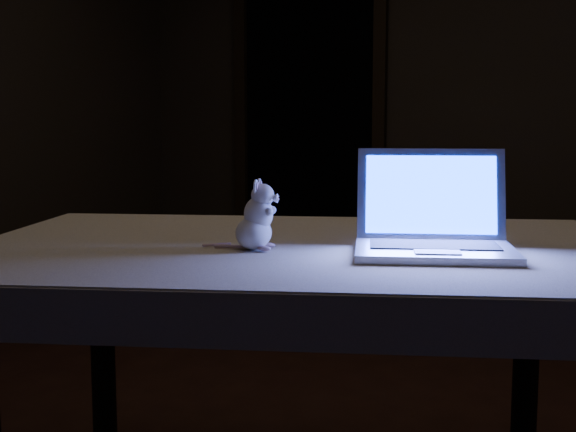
% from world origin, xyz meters
% --- Properties ---
extents(back_wall, '(4.50, 0.04, 2.60)m').
position_xyz_m(back_wall, '(0.00, 2.50, 1.30)').
color(back_wall, black).
rests_on(back_wall, ground).
extents(doorway, '(1.06, 0.36, 2.13)m').
position_xyz_m(doorway, '(-1.10, 2.50, 1.06)').
color(doorway, black).
rests_on(doorway, back_wall).
extents(table, '(1.67, 1.34, 0.77)m').
position_xyz_m(table, '(0.16, -0.50, 0.39)').
color(table, black).
rests_on(table, floor).
extents(tablecloth, '(1.81, 1.51, 0.10)m').
position_xyz_m(tablecloth, '(0.19, -0.54, 0.73)').
color(tablecloth, beige).
rests_on(tablecloth, table).
extents(laptop, '(0.42, 0.39, 0.23)m').
position_xyz_m(laptop, '(0.50, -0.53, 0.90)').
color(laptop, silver).
rests_on(laptop, tablecloth).
extents(plush_mouse, '(0.15, 0.15, 0.16)m').
position_xyz_m(plush_mouse, '(0.11, -0.63, 0.86)').
color(plush_mouse, silver).
rests_on(plush_mouse, tablecloth).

